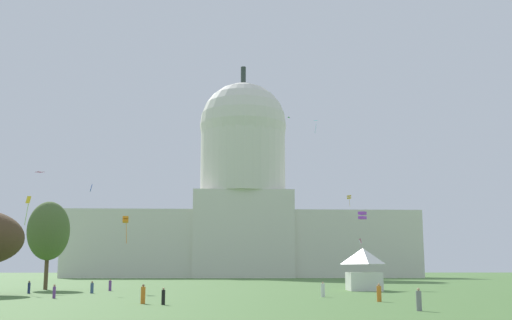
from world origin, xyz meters
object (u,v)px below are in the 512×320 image
(person_purple_edge_west, at_px, (110,286))
(kite_yellow_low, at_px, (28,204))
(kite_blue_low, at_px, (91,188))
(kite_turquoise_high, at_px, (315,123))
(kite_pink_low, at_px, (360,242))
(kite_green_high, at_px, (287,119))
(tree_west_far, at_px, (49,231))
(person_orange_lawn_far_left, at_px, (379,293))
(person_orange_aisle_center, at_px, (143,295))
(person_navy_edge_east, at_px, (29,288))
(kite_gold_mid, at_px, (349,197))
(capitol_building, at_px, (243,205))
(person_denim_deep_crowd, at_px, (92,288))
(kite_violet_low, at_px, (362,215))
(person_white_front_left, at_px, (323,290))
(event_tent, at_px, (363,269))
(person_black_front_center, at_px, (163,297))
(person_purple_mid_right, at_px, (54,292))
(person_grey_back_left, at_px, (419,300))
(kite_magenta_low, at_px, (38,174))
(kite_white_low, at_px, (360,243))

(person_purple_edge_west, relative_size, kite_yellow_low, 0.41)
(kite_blue_low, height_order, kite_turquoise_high, kite_turquoise_high)
(kite_pink_low, height_order, kite_green_high, kite_green_high)
(tree_west_far, distance_m, person_orange_lawn_far_left, 56.65)
(person_orange_aisle_center, bearing_deg, tree_west_far, 137.81)
(person_navy_edge_east, xyz_separation_m, kite_gold_mid, (59.28, 86.67, 21.73))
(capitol_building, distance_m, person_denim_deep_crowd, 134.63)
(kite_violet_low, distance_m, kite_turquoise_high, 98.06)
(tree_west_far, distance_m, kite_gold_mid, 95.47)
(person_white_front_left, bearing_deg, person_orange_aisle_center, 98.68)
(event_tent, xyz_separation_m, person_orange_lawn_far_left, (-5.14, -30.38, -2.33))
(event_tent, distance_m, person_black_front_center, 43.30)
(capitol_building, relative_size, person_navy_edge_east, 71.98)
(kite_green_high, bearing_deg, person_purple_mid_right, -2.91)
(kite_violet_low, bearing_deg, person_grey_back_left, -54.07)
(event_tent, relative_size, kite_violet_low, 5.20)
(kite_green_high, bearing_deg, person_navy_edge_east, -10.55)
(tree_west_far, relative_size, person_black_front_center, 8.78)
(person_white_front_left, height_order, kite_magenta_low, kite_magenta_low)
(person_purple_edge_west, xyz_separation_m, person_orange_aisle_center, (8.99, -33.15, 0.06))
(kite_yellow_low, height_order, kite_turquoise_high, kite_turquoise_high)
(person_grey_back_left, height_order, kite_yellow_low, kite_yellow_low)
(kite_violet_low, bearing_deg, kite_green_high, 140.31)
(person_denim_deep_crowd, distance_m, kite_magenta_low, 25.66)
(person_grey_back_left, xyz_separation_m, person_orange_lawn_far_left, (0.11, 13.26, 0.01))
(kite_green_high, bearing_deg, tree_west_far, -17.58)
(kite_white_low, bearing_deg, person_black_front_center, 53.45)
(tree_west_far, relative_size, person_purple_edge_west, 8.16)
(kite_green_high, height_order, kite_violet_low, kite_green_high)
(person_denim_deep_crowd, xyz_separation_m, kite_gold_mid, (51.24, 86.52, 21.78))
(person_white_front_left, height_order, kite_pink_low, kite_pink_low)
(person_purple_mid_right, height_order, kite_violet_low, kite_violet_low)
(kite_blue_low, height_order, kite_gold_mid, kite_gold_mid)
(kite_yellow_low, bearing_deg, person_purple_edge_west, 80.93)
(tree_west_far, height_order, person_denim_deep_crowd, tree_west_far)
(event_tent, xyz_separation_m, tree_west_far, (-47.66, 6.18, 5.76))
(person_denim_deep_crowd, bearing_deg, person_orange_aisle_center, 162.66)
(person_orange_lawn_far_left, relative_size, kite_violet_low, 1.22)
(person_white_front_left, xyz_separation_m, person_orange_lawn_far_left, (3.98, -10.31, 0.03))
(capitol_building, distance_m, kite_violet_low, 115.48)
(kite_pink_low, bearing_deg, person_black_front_center, -173.65)
(person_navy_edge_east, relative_size, kite_magenta_low, 1.18)
(event_tent, bearing_deg, person_orange_aisle_center, -126.37)
(person_denim_deep_crowd, relative_size, kite_blue_low, 1.48)
(person_denim_deep_crowd, relative_size, person_orange_aisle_center, 0.88)
(person_purple_edge_west, distance_m, kite_violet_low, 41.12)
(person_grey_back_left, bearing_deg, capitol_building, 150.92)
(kite_gold_mid, bearing_deg, person_purple_mid_right, 107.40)
(person_white_front_left, relative_size, person_orange_lawn_far_left, 0.96)
(person_orange_lawn_far_left, height_order, person_navy_edge_east, person_orange_lawn_far_left)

